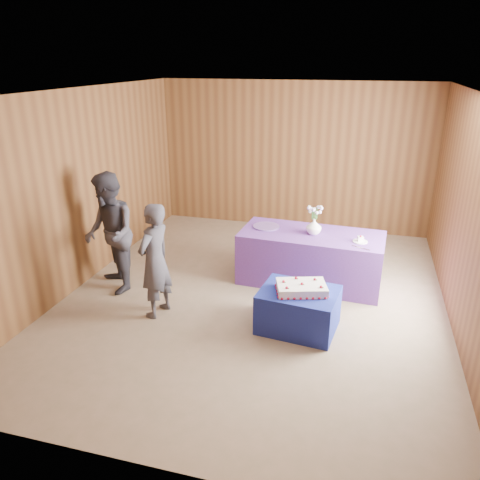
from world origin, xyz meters
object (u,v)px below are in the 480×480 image
at_px(cake_table, 298,310).
at_px(serving_table, 311,258).
at_px(guest_right, 110,234).
at_px(sheet_cake, 301,288).
at_px(vase, 314,226).
at_px(guest_left, 155,261).

bearing_deg(cake_table, serving_table, 98.00).
height_order(serving_table, guest_right, guest_right).
height_order(serving_table, sheet_cake, serving_table).
relative_size(serving_table, guest_right, 1.19).
height_order(serving_table, vase, vase).
height_order(cake_table, guest_left, guest_left).
bearing_deg(vase, cake_table, -89.81).
distance_m(serving_table, vase, 0.49).
bearing_deg(guest_right, vase, 68.66).
height_order(cake_table, sheet_cake, sheet_cake).
relative_size(cake_table, guest_right, 0.54).
relative_size(serving_table, sheet_cake, 2.93).
bearing_deg(cake_table, guest_right, 179.48).
xyz_separation_m(serving_table, guest_left, (-1.75, -1.43, 0.36)).
relative_size(sheet_cake, guest_left, 0.46).
height_order(sheet_cake, guest_right, guest_right).
relative_size(sheet_cake, guest_right, 0.41).
bearing_deg(vase, sheet_cake, -88.69).
relative_size(guest_left, guest_right, 0.88).
distance_m(guest_left, guest_right, 0.99).
bearing_deg(cake_table, vase, 97.06).
xyz_separation_m(serving_table, guest_right, (-2.62, -0.96, 0.46)).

